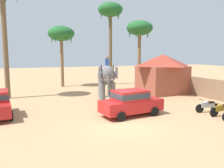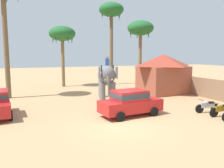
{
  "view_description": "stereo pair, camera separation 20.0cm",
  "coord_description": "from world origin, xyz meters",
  "px_view_note": "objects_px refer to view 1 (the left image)",
  "views": [
    {
      "loc": [
        -5.38,
        -11.49,
        4.02
      ],
      "look_at": [
        1.65,
        5.66,
        1.6
      ],
      "focal_mm": 36.75,
      "sensor_mm": 36.0,
      "label": 1
    },
    {
      "loc": [
        -5.19,
        -11.56,
        4.02
      ],
      "look_at": [
        1.65,
        5.66,
        1.6
      ],
      "focal_mm": 36.75,
      "sensor_mm": 36.0,
      "label": 2
    }
  ],
  "objects_px": {
    "palm_tree_behind_elephant": "(110,13)",
    "palm_tree_far_back": "(61,35)",
    "car_sedan_foreground": "(131,102)",
    "elephant_with_mahout": "(107,77)",
    "motorcycle_mid_row": "(207,106)",
    "palm_tree_left_of_road": "(140,30)",
    "roadside_hut": "(162,73)",
    "motorcycle_second_in_row": "(222,109)",
    "signboard_yellow": "(156,78)"
  },
  "relations": [
    {
      "from": "elephant_with_mahout",
      "to": "palm_tree_behind_elephant",
      "type": "xyz_separation_m",
      "value": [
        4.11,
        9.32,
        7.28
      ]
    },
    {
      "from": "elephant_with_mahout",
      "to": "motorcycle_mid_row",
      "type": "xyz_separation_m",
      "value": [
        4.8,
        -7.02,
        -1.53
      ]
    },
    {
      "from": "motorcycle_second_in_row",
      "to": "motorcycle_mid_row",
      "type": "relative_size",
      "value": 1.0
    },
    {
      "from": "motorcycle_second_in_row",
      "to": "signboard_yellow",
      "type": "xyz_separation_m",
      "value": [
        0.33,
        8.22,
        1.22
      ]
    },
    {
      "from": "palm_tree_behind_elephant",
      "to": "palm_tree_far_back",
      "type": "relative_size",
      "value": 1.43
    },
    {
      "from": "roadside_hut",
      "to": "palm_tree_far_back",
      "type": "bearing_deg",
      "value": 134.58
    },
    {
      "from": "motorcycle_mid_row",
      "to": "palm_tree_behind_elephant",
      "type": "distance_m",
      "value": 18.58
    },
    {
      "from": "palm_tree_behind_elephant",
      "to": "elephant_with_mahout",
      "type": "bearing_deg",
      "value": -113.77
    },
    {
      "from": "car_sedan_foreground",
      "to": "signboard_yellow",
      "type": "bearing_deg",
      "value": 45.43
    },
    {
      "from": "palm_tree_behind_elephant",
      "to": "signboard_yellow",
      "type": "bearing_deg",
      "value": -83.02
    },
    {
      "from": "car_sedan_foreground",
      "to": "palm_tree_far_back",
      "type": "bearing_deg",
      "value": 96.27
    },
    {
      "from": "car_sedan_foreground",
      "to": "palm_tree_far_back",
      "type": "relative_size",
      "value": 0.58
    },
    {
      "from": "palm_tree_left_of_road",
      "to": "roadside_hut",
      "type": "xyz_separation_m",
      "value": [
        -0.3,
        -5.47,
        -4.83
      ]
    },
    {
      "from": "elephant_with_mahout",
      "to": "palm_tree_left_of_road",
      "type": "xyz_separation_m",
      "value": [
        6.75,
        6.31,
        4.97
      ]
    },
    {
      "from": "palm_tree_far_back",
      "to": "elephant_with_mahout",
      "type": "bearing_deg",
      "value": -77.1
    },
    {
      "from": "elephant_with_mahout",
      "to": "palm_tree_left_of_road",
      "type": "bearing_deg",
      "value": 43.05
    },
    {
      "from": "car_sedan_foreground",
      "to": "signboard_yellow",
      "type": "distance_m",
      "value": 8.23
    },
    {
      "from": "palm_tree_left_of_road",
      "to": "motorcycle_second_in_row",
      "type": "bearing_deg",
      "value": -97.27
    },
    {
      "from": "motorcycle_second_in_row",
      "to": "palm_tree_behind_elephant",
      "type": "relative_size",
      "value": 0.17
    },
    {
      "from": "palm_tree_behind_elephant",
      "to": "palm_tree_far_back",
      "type": "xyz_separation_m",
      "value": [
        -6.31,
        0.29,
        -2.95
      ]
    },
    {
      "from": "palm_tree_behind_elephant",
      "to": "signboard_yellow",
      "type": "height_order",
      "value": "palm_tree_behind_elephant"
    },
    {
      "from": "motorcycle_mid_row",
      "to": "palm_tree_left_of_road",
      "type": "xyz_separation_m",
      "value": [
        1.95,
        13.33,
        6.49
      ]
    },
    {
      "from": "elephant_with_mahout",
      "to": "signboard_yellow",
      "type": "distance_m",
      "value": 5.25
    },
    {
      "from": "car_sedan_foreground",
      "to": "roadside_hut",
      "type": "bearing_deg",
      "value": 43.45
    },
    {
      "from": "elephant_with_mahout",
      "to": "signboard_yellow",
      "type": "xyz_separation_m",
      "value": [
        5.24,
        0.07,
        -0.3
      ]
    },
    {
      "from": "roadside_hut",
      "to": "car_sedan_foreground",
      "type": "bearing_deg",
      "value": -136.55
    },
    {
      "from": "motorcycle_second_in_row",
      "to": "car_sedan_foreground",
      "type": "bearing_deg",
      "value": 156.33
    },
    {
      "from": "motorcycle_mid_row",
      "to": "signboard_yellow",
      "type": "distance_m",
      "value": 7.21
    },
    {
      "from": "palm_tree_left_of_road",
      "to": "palm_tree_far_back",
      "type": "xyz_separation_m",
      "value": [
        -8.95,
        3.31,
        -0.64
      ]
    },
    {
      "from": "elephant_with_mahout",
      "to": "palm_tree_far_back",
      "type": "relative_size",
      "value": 0.54
    },
    {
      "from": "palm_tree_behind_elephant",
      "to": "palm_tree_left_of_road",
      "type": "relative_size",
      "value": 1.31
    },
    {
      "from": "palm_tree_behind_elephant",
      "to": "palm_tree_left_of_road",
      "type": "height_order",
      "value": "palm_tree_behind_elephant"
    },
    {
      "from": "elephant_with_mahout",
      "to": "motorcycle_mid_row",
      "type": "distance_m",
      "value": 8.64
    },
    {
      "from": "motorcycle_second_in_row",
      "to": "signboard_yellow",
      "type": "relative_size",
      "value": 0.75
    },
    {
      "from": "roadside_hut",
      "to": "signboard_yellow",
      "type": "distance_m",
      "value": 1.5
    },
    {
      "from": "motorcycle_mid_row",
      "to": "signboard_yellow",
      "type": "height_order",
      "value": "signboard_yellow"
    },
    {
      "from": "signboard_yellow",
      "to": "palm_tree_behind_elephant",
      "type": "bearing_deg",
      "value": 96.98
    },
    {
      "from": "signboard_yellow",
      "to": "elephant_with_mahout",
      "type": "bearing_deg",
      "value": -179.19
    },
    {
      "from": "motorcycle_mid_row",
      "to": "palm_tree_behind_elephant",
      "type": "xyz_separation_m",
      "value": [
        -0.69,
        16.35,
        8.81
      ]
    },
    {
      "from": "palm_tree_behind_elephant",
      "to": "roadside_hut",
      "type": "xyz_separation_m",
      "value": [
        2.35,
        -8.49,
        -7.14
      ]
    },
    {
      "from": "car_sedan_foreground",
      "to": "palm_tree_left_of_road",
      "type": "relative_size",
      "value": 0.53
    },
    {
      "from": "motorcycle_mid_row",
      "to": "roadside_hut",
      "type": "distance_m",
      "value": 8.2
    },
    {
      "from": "palm_tree_behind_elephant",
      "to": "signboard_yellow",
      "type": "distance_m",
      "value": 12.01
    },
    {
      "from": "elephant_with_mahout",
      "to": "palm_tree_far_back",
      "type": "distance_m",
      "value": 10.77
    },
    {
      "from": "motorcycle_second_in_row",
      "to": "motorcycle_mid_row",
      "type": "xyz_separation_m",
      "value": [
        -0.11,
        1.12,
        0.0
      ]
    },
    {
      "from": "motorcycle_mid_row",
      "to": "palm_tree_far_back",
      "type": "bearing_deg",
      "value": 112.81
    },
    {
      "from": "palm_tree_left_of_road",
      "to": "palm_tree_far_back",
      "type": "bearing_deg",
      "value": 159.7
    },
    {
      "from": "car_sedan_foreground",
      "to": "palm_tree_left_of_road",
      "type": "distance_m",
      "value": 15.32
    },
    {
      "from": "palm_tree_far_back",
      "to": "signboard_yellow",
      "type": "distance_m",
      "value": 12.96
    },
    {
      "from": "car_sedan_foreground",
      "to": "motorcycle_second_in_row",
      "type": "distance_m",
      "value": 5.94
    }
  ]
}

